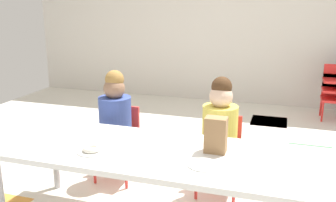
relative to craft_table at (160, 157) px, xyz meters
The scene contains 10 objects.
ground_plane 0.94m from the craft_table, 82.75° to the left, with size 6.59×5.31×0.02m.
back_wall 3.53m from the craft_table, 88.42° to the left, with size 6.59×0.10×2.71m, color beige.
craft_table is the anchor object (origin of this frame).
seated_child_near_camera 0.83m from the craft_table, 134.59° to the left, with size 0.32×0.32×0.92m.
seated_child_middle_seat 0.65m from the craft_table, 65.86° to the left, with size 0.34×0.34×0.92m.
kid_chair_red_stack 3.21m from the craft_table, 66.01° to the left, with size 0.32×0.30×0.68m.
paper_bag_brown 0.37m from the craft_table, 14.81° to the left, with size 0.13×0.09×0.22m, color #9E754C.
paper_plate_near_edge 0.42m from the craft_table, 159.85° to the right, with size 0.18×0.18×0.01m, color white.
paper_plate_center_table 0.33m from the craft_table, 23.04° to the right, with size 0.18×0.18×0.01m, color white.
donut_powdered_on_plate 0.42m from the craft_table, 159.85° to the right, with size 0.12×0.12×0.03m, color white.
Camera 1 is at (0.60, -2.78, 1.45)m, focal length 39.89 mm.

